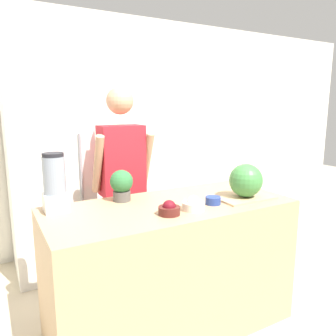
{
  "coord_description": "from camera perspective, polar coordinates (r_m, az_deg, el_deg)",
  "views": [
    {
      "loc": [
        -1.08,
        -1.53,
        1.61
      ],
      "look_at": [
        0.0,
        0.42,
        1.19
      ],
      "focal_mm": 35.0,
      "sensor_mm": 36.0,
      "label": 1
    }
  ],
  "objects": [
    {
      "name": "wall_back",
      "position": [
        3.78,
        -12.46,
        5.86
      ],
      "size": [
        8.0,
        0.06,
        2.6
      ],
      "color": "silver",
      "rests_on": "ground_plane"
    },
    {
      "name": "counter_island",
      "position": [
        2.47,
        0.45,
        -16.75
      ],
      "size": [
        1.72,
        0.76,
        0.94
      ],
      "color": "tan",
      "rests_on": "ground_plane"
    },
    {
      "name": "refrigerator",
      "position": [
        3.35,
        -19.83,
        -2.36
      ],
      "size": [
        0.72,
        0.69,
        1.77
      ],
      "color": "white",
      "rests_on": "ground_plane"
    },
    {
      "name": "person",
      "position": [
        2.89,
        -7.96,
        -3.04
      ],
      "size": [
        0.51,
        0.27,
        1.77
      ],
      "color": "#333338",
      "rests_on": "ground_plane"
    },
    {
      "name": "cutting_board",
      "position": [
        2.48,
        13.39,
        -5.09
      ],
      "size": [
        0.42,
        0.23,
        0.01
      ],
      "color": "tan",
      "rests_on": "counter_island"
    },
    {
      "name": "watermelon",
      "position": [
        2.46,
        13.4,
        -2.12
      ],
      "size": [
        0.24,
        0.24,
        0.24
      ],
      "color": "#3D7F3D",
      "rests_on": "cutting_board"
    },
    {
      "name": "bowl_cherries",
      "position": [
        2.07,
        0.21,
        -7.17
      ],
      "size": [
        0.14,
        0.14,
        0.09
      ],
      "color": "#511E19",
      "rests_on": "counter_island"
    },
    {
      "name": "bowl_cream",
      "position": [
        2.16,
        4.46,
        -6.38
      ],
      "size": [
        0.15,
        0.15,
        0.1
      ],
      "color": "beige",
      "rests_on": "counter_island"
    },
    {
      "name": "bowl_small_blue",
      "position": [
        2.3,
        7.85,
        -5.62
      ],
      "size": [
        0.11,
        0.11,
        0.05
      ],
      "color": "navy",
      "rests_on": "counter_island"
    },
    {
      "name": "blender",
      "position": [
        2.21,
        -19.13,
        -2.59
      ],
      "size": [
        0.15,
        0.15,
        0.38
      ],
      "color": "silver",
      "rests_on": "counter_island"
    },
    {
      "name": "potted_plant",
      "position": [
        2.36,
        -8.1,
        -2.84
      ],
      "size": [
        0.16,
        0.16,
        0.23
      ],
      "color": "#514C47",
      "rests_on": "counter_island"
    }
  ]
}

